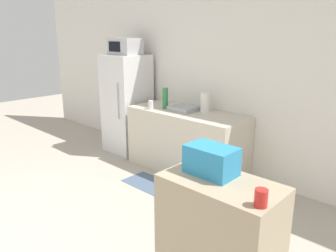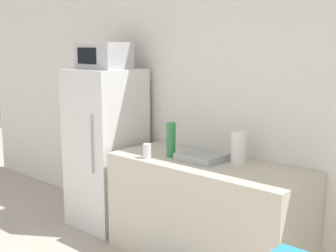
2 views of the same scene
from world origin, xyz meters
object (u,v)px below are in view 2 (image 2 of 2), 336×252
microwave (104,56)px  bottle_tall (171,140)px  bottle_short (147,151)px  paper_towel_roll (239,148)px  refrigerator (106,148)px

microwave → bottle_tall: size_ratio=1.67×
microwave → bottle_short: size_ratio=3.99×
bottle_tall → paper_towel_roll: bearing=19.4°
microwave → paper_towel_roll: size_ratio=1.86×
microwave → bottle_short: bearing=-15.6°
refrigerator → microwave: size_ratio=3.19×
microwave → refrigerator: bearing=69.8°
refrigerator → paper_towel_roll: refrigerator is taller
microwave → bottle_short: 1.14m
microwave → bottle_tall: bearing=-3.3°
paper_towel_roll → microwave: bearing=-174.4°
microwave → paper_towel_roll: bearing=5.6°
refrigerator → bottle_short: (0.80, -0.22, 0.14)m
bottle_tall → refrigerator: bearing=176.6°
bottle_short → microwave: bearing=164.4°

